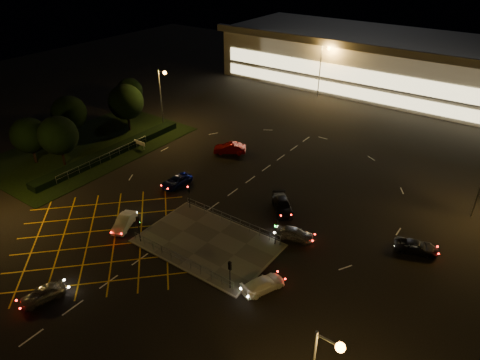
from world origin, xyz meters
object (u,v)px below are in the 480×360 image
Objects in this scene: signal_ne at (276,227)px; car_left_blue at (176,181)px; signal_se at (230,269)px; car_far_dkgrey at (282,205)px; car_right_silver at (295,233)px; signal_nw at (189,192)px; car_queue_white at (124,222)px; car_east_grey at (416,247)px; car_approach_white at (263,284)px; car_near_silver at (43,294)px; car_circ_red at (230,148)px; signal_sw at (138,224)px.

signal_ne is 0.70× the size of car_left_blue.
signal_se is 7.99m from signal_ne.
car_far_dkgrey reaches higher than car_right_silver.
signal_se is 20.44m from car_left_blue.
signal_nw reaches higher than car_far_dkgrey.
signal_nw is at bearing 180.00° from signal_ne.
car_east_grey is at bearing 2.92° from car_queue_white.
car_right_silver is 8.52m from car_approach_white.
signal_ne is 17.15m from car_queue_white.
signal_nw is 18.95m from car_near_silver.
car_queue_white is 19.06m from car_right_silver.
signal_nw is at bearing -28.49° from car_left_blue.
car_far_dkgrey reaches higher than car_left_blue.
car_left_blue is at bearing -32.47° from car_circ_red.
car_far_dkgrey is at bearing 83.40° from car_near_silver.
signal_ne is at bearing -45.53° from car_approach_white.
car_near_silver is 0.97× the size of car_queue_white.
car_circ_red is 28.76m from car_approach_white.
signal_se is at bearing -27.93° from car_queue_white.
car_queue_white is 0.86× the size of car_circ_red.
car_approach_white is (19.55, -21.08, -0.16)m from car_circ_red.
car_circ_red reaches higher than car_approach_white.
car_right_silver is at bearing 9.37° from signal_nw.
signal_se is at bearing 122.98° from car_east_grey.
car_far_dkgrey is (-2.74, 14.14, -1.66)m from signal_se.
car_right_silver is at bearing 4.42° from car_queue_white.
signal_ne reaches higher than car_far_dkgrey.
car_approach_white is (5.26, -12.40, -0.08)m from car_far_dkgrey.
car_left_blue is at bearing 149.70° from car_far_dkgrey.
signal_ne reaches higher than car_right_silver.
car_approach_white is (19.59, -9.36, 0.00)m from car_left_blue.
car_right_silver is at bearing 62.30° from signal_ne.
signal_se is 17.01m from car_near_silver.
car_east_grey is at bearing -147.59° from signal_sw.
signal_nw is at bearing 88.95° from car_east_grey.
car_right_silver is (14.12, 21.02, 0.01)m from car_near_silver.
car_queue_white is 0.95× the size of car_approach_white.
signal_nw is at bearing 39.08° from car_queue_white.
signal_nw is 8.13m from car_queue_white.
signal_se is 3.52m from car_approach_white.
signal_se is 0.71× the size of car_east_grey.
car_far_dkgrey is 1.02× the size of car_circ_red.
car_east_grey is at bearing 43.89° from car_circ_red.
signal_se is (12.00, 0.00, 0.00)m from signal_sw.
signal_sw is 0.78× the size of car_right_silver.
car_queue_white is at bearing 25.35° from car_approach_white.
car_far_dkgrey is (9.26, 14.14, -1.66)m from signal_sw.
car_queue_white reaches higher than car_left_blue.
car_approach_white is (14.52, 1.74, -1.74)m from signal_sw.
signal_se reaches higher than car_circ_red.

